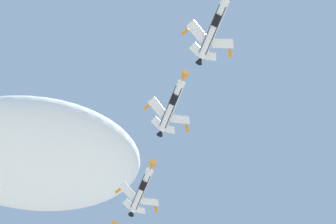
# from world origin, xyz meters

# --- Properties ---
(cloud_low_wispy) EXTENTS (81.75, 50.50, 29.94)m
(cloud_low_wispy) POSITION_xyz_m (-40.42, 131.02, 178.30)
(cloud_low_wispy) COLOR white
(fighter_jet_left_wing) EXTENTS (9.89, 15.83, 4.86)m
(fighter_jet_left_wing) POSITION_xyz_m (8.84, 35.48, 98.96)
(fighter_jet_left_wing) COLOR white
(fighter_jet_right_wing) EXTENTS (9.73, 15.83, 5.04)m
(fighter_jet_right_wing) POSITION_xyz_m (3.25, 53.68, 99.90)
(fighter_jet_right_wing) COLOR white
(fighter_jet_left_outer) EXTENTS (10.00, 15.83, 4.72)m
(fighter_jet_left_outer) POSITION_xyz_m (-0.96, 74.62, 97.61)
(fighter_jet_left_outer) COLOR white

